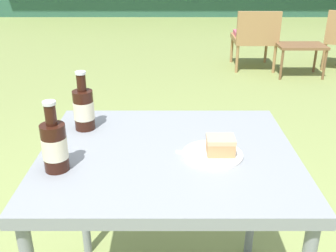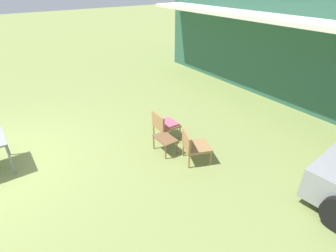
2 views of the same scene
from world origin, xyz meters
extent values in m
cube|color=#2D5B47|center=(1.58, 9.53, 1.59)|extent=(11.82, 3.02, 3.18)
cube|color=silver|center=(1.58, 7.42, 2.61)|extent=(11.23, 1.20, 0.12)
cylinder|color=#9E7547|center=(1.32, 4.02, 0.17)|extent=(0.04, 0.04, 0.34)
cylinder|color=#9E7547|center=(0.86, 4.03, 0.17)|extent=(0.04, 0.04, 0.34)
cylinder|color=#9E7547|center=(1.31, 3.52, 0.17)|extent=(0.04, 0.04, 0.34)
cylinder|color=#9E7547|center=(0.85, 3.53, 0.17)|extent=(0.04, 0.04, 0.34)
cube|color=#9E7547|center=(1.08, 3.77, 0.37)|extent=(0.52, 0.57, 0.06)
cube|color=#9E7547|center=(1.08, 3.52, 0.57)|extent=(0.51, 0.06, 0.34)
cube|color=#CC5670|center=(1.08, 3.77, 0.42)|extent=(0.47, 0.48, 0.05)
cylinder|color=#9E7547|center=(2.56, 3.92, 0.17)|extent=(0.04, 0.04, 0.34)
cylinder|color=#9E7547|center=(2.14, 4.09, 0.17)|extent=(0.04, 0.04, 0.34)
cylinder|color=#9E7547|center=(2.37, 3.46, 0.17)|extent=(0.04, 0.04, 0.34)
cylinder|color=#9E7547|center=(1.95, 3.63, 0.17)|extent=(0.04, 0.04, 0.34)
cube|color=#9E7547|center=(2.26, 3.77, 0.37)|extent=(0.69, 0.71, 0.06)
cube|color=#9E7547|center=(2.16, 3.54, 0.57)|extent=(0.49, 0.24, 0.34)
cube|color=brown|center=(1.57, 3.39, 0.36)|extent=(0.55, 0.37, 0.03)
cylinder|color=brown|center=(1.32, 3.23, 0.17)|extent=(0.03, 0.03, 0.35)
cylinder|color=brown|center=(1.82, 3.23, 0.17)|extent=(0.03, 0.03, 0.35)
cylinder|color=brown|center=(1.32, 3.55, 0.17)|extent=(0.03, 0.03, 0.35)
cylinder|color=brown|center=(1.82, 3.55, 0.17)|extent=(0.03, 0.03, 0.35)
cylinder|color=gray|center=(-0.40, 0.34, 0.35)|extent=(0.04, 0.04, 0.71)
cylinder|color=gray|center=(0.40, 0.34, 0.35)|extent=(0.04, 0.04, 0.71)
camera|label=1|loc=(0.00, -1.21, 1.38)|focal=42.00mm
camera|label=2|loc=(5.79, 0.50, 3.63)|focal=28.00mm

